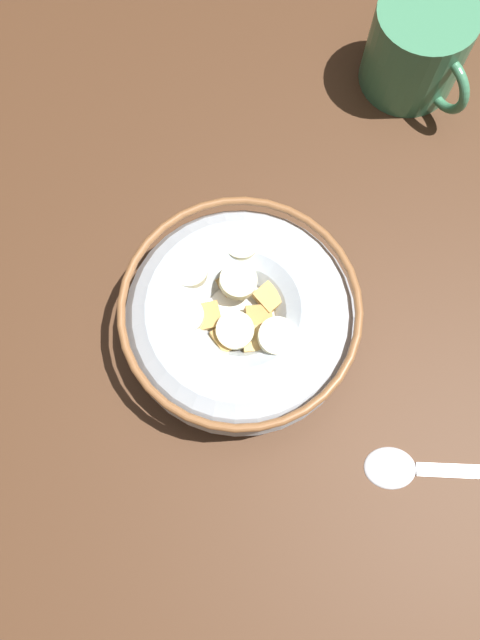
% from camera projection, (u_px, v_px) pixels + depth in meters
% --- Properties ---
extents(ground_plane, '(0.93, 0.93, 0.02)m').
position_uv_depth(ground_plane, '(240.00, 334.00, 0.51)').
color(ground_plane, '#472B19').
extents(cereal_bowl, '(0.17, 0.17, 0.06)m').
position_uv_depth(cereal_bowl, '(240.00, 318.00, 0.46)').
color(cereal_bowl, '#B2BCC6').
rests_on(cereal_bowl, ground_plane).
extents(spoon, '(0.11, 0.15, 0.01)m').
position_uv_depth(spoon, '(428.00, 469.00, 0.46)').
color(spoon, silver).
rests_on(spoon, ground_plane).
extents(coffee_mug, '(0.11, 0.08, 0.08)m').
position_uv_depth(coffee_mug, '(418.00, 49.00, 0.52)').
color(coffee_mug, '#3F7F59').
rests_on(coffee_mug, ground_plane).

